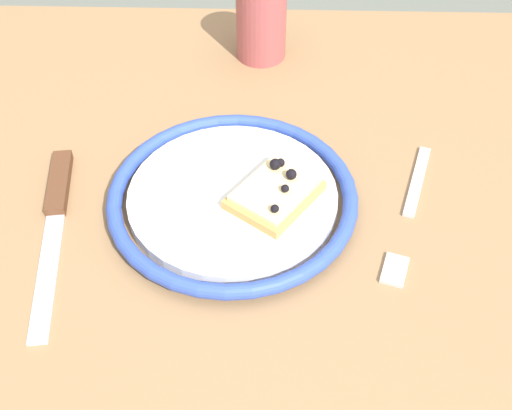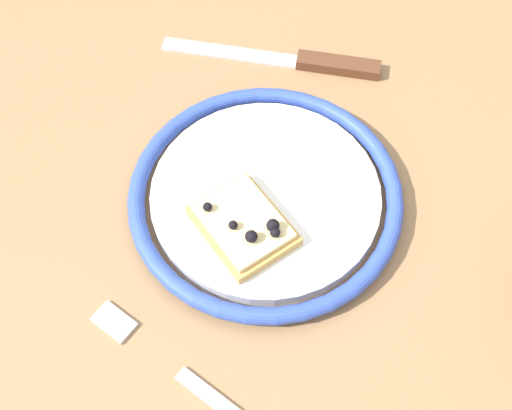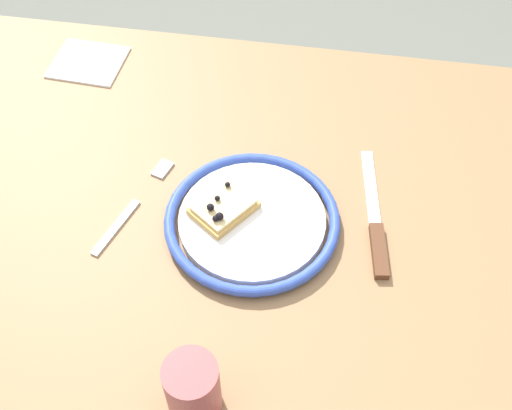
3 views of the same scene
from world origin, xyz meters
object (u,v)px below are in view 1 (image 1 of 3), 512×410
at_px(pizza_slice_near, 276,192).
at_px(dining_table, 272,269).
at_px(fork, 409,212).
at_px(knife, 56,205).
at_px(cup, 261,22).
at_px(plate, 233,197).

bearing_deg(pizza_slice_near, dining_table, 81.54).
relative_size(pizza_slice_near, fork, 0.56).
xyz_separation_m(knife, cup, (-0.20, -0.29, 0.04)).
bearing_deg(cup, pizza_slice_near, 94.26).
xyz_separation_m(knife, fork, (-0.36, -0.00, -0.00)).
distance_m(dining_table, plate, 0.11).
bearing_deg(dining_table, pizza_slice_near, -98.46).
relative_size(fork, cup, 2.00).
bearing_deg(dining_table, knife, -0.16).
xyz_separation_m(plate, fork, (-0.18, 0.01, -0.01)).
relative_size(knife, cup, 2.45).
relative_size(dining_table, cup, 11.39).
xyz_separation_m(dining_table, pizza_slice_near, (-0.00, -0.01, 0.12)).
height_order(pizza_slice_near, cup, cup).
distance_m(dining_table, fork, 0.17).
xyz_separation_m(plate, cup, (-0.02, -0.28, 0.04)).
xyz_separation_m(dining_table, cup, (0.02, -0.29, 0.14)).
bearing_deg(fork, pizza_slice_near, -0.50).
xyz_separation_m(plate, knife, (0.18, 0.01, -0.01)).
bearing_deg(plate, fork, 177.65).
bearing_deg(plate, cup, -94.67).
distance_m(plate, knife, 0.18).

